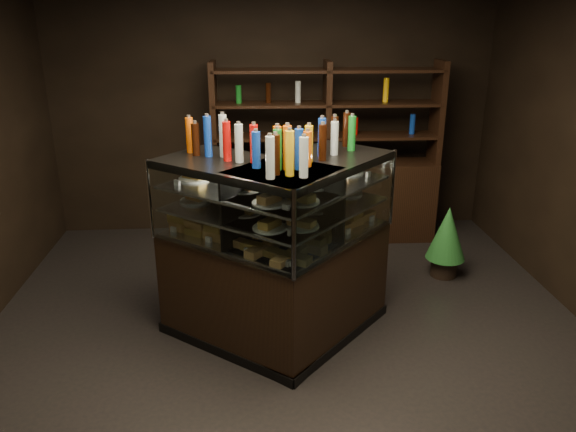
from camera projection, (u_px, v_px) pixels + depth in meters
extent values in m
plane|color=black|center=(289.00, 335.00, 4.58)|extent=(5.00, 5.00, 0.00)
cube|color=black|center=(273.00, 103.00, 6.40)|extent=(5.00, 0.02, 3.00)
cube|color=black|center=(351.00, 356.00, 1.72)|extent=(5.00, 0.02, 3.00)
cube|color=black|center=(311.00, 286.00, 4.46)|extent=(1.36, 1.41, 0.85)
cube|color=black|center=(310.00, 329.00, 4.60)|extent=(1.40, 1.45, 0.08)
cube|color=black|center=(313.00, 165.00, 4.12)|extent=(1.36, 1.41, 0.06)
cube|color=silver|center=(312.00, 236.00, 4.31)|extent=(1.29, 1.33, 0.02)
cube|color=silver|center=(312.00, 211.00, 4.24)|extent=(1.29, 1.33, 0.02)
cube|color=silver|center=(312.00, 188.00, 4.18)|extent=(1.29, 1.33, 0.02)
cube|color=white|center=(350.00, 209.00, 4.02)|extent=(0.88, 0.97, 0.60)
cylinder|color=silver|center=(392.00, 187.00, 4.50)|extent=(0.03, 0.03, 0.62)
cylinder|color=silver|center=(294.00, 236.00, 3.54)|extent=(0.03, 0.03, 0.62)
cube|color=black|center=(247.00, 291.00, 4.39)|extent=(1.43, 1.32, 0.85)
cube|color=black|center=(249.00, 334.00, 4.52)|extent=(1.47, 1.36, 0.08)
cube|color=black|center=(244.00, 168.00, 4.04)|extent=(1.43, 1.32, 0.06)
cube|color=silver|center=(246.00, 240.00, 4.24)|extent=(1.36, 1.25, 0.02)
cube|color=silver|center=(245.00, 215.00, 4.17)|extent=(1.36, 1.25, 0.02)
cube|color=silver|center=(245.00, 191.00, 4.11)|extent=(1.36, 1.25, 0.02)
cube|color=white|center=(215.00, 216.00, 3.88)|extent=(1.03, 0.82, 0.60)
cylinder|color=silver|center=(294.00, 236.00, 3.54)|extent=(0.03, 0.03, 0.62)
cylinder|color=silver|center=(150.00, 199.00, 4.23)|extent=(0.03, 0.03, 0.62)
cube|color=gold|center=(269.00, 255.00, 3.87)|extent=(0.19, 0.19, 0.06)
cube|color=gold|center=(285.00, 247.00, 4.01)|extent=(0.19, 0.19, 0.06)
cube|color=gold|center=(301.00, 239.00, 4.14)|extent=(0.19, 0.19, 0.06)
cube|color=gold|center=(315.00, 232.00, 4.28)|extent=(0.19, 0.19, 0.06)
cube|color=gold|center=(329.00, 225.00, 4.41)|extent=(0.19, 0.19, 0.06)
cube|color=gold|center=(341.00, 219.00, 4.55)|extent=(0.19, 0.19, 0.06)
cube|color=gold|center=(353.00, 213.00, 4.68)|extent=(0.19, 0.19, 0.06)
cylinder|color=white|center=(270.00, 228.00, 3.87)|extent=(0.24, 0.24, 0.02)
cube|color=gold|center=(270.00, 223.00, 3.86)|extent=(0.18, 0.18, 0.05)
cylinder|color=white|center=(312.00, 209.00, 4.24)|extent=(0.24, 0.24, 0.02)
cube|color=gold|center=(312.00, 205.00, 4.22)|extent=(0.18, 0.18, 0.05)
cylinder|color=white|center=(347.00, 193.00, 4.60)|extent=(0.24, 0.24, 0.02)
cube|color=gold|center=(347.00, 189.00, 4.59)|extent=(0.18, 0.18, 0.05)
cylinder|color=white|center=(270.00, 203.00, 3.81)|extent=(0.24, 0.24, 0.02)
cube|color=gold|center=(270.00, 198.00, 3.79)|extent=(0.18, 0.18, 0.05)
cylinder|color=white|center=(312.00, 186.00, 4.17)|extent=(0.24, 0.24, 0.02)
cube|color=gold|center=(312.00, 182.00, 4.16)|extent=(0.18, 0.18, 0.05)
cylinder|color=white|center=(348.00, 172.00, 4.54)|extent=(0.24, 0.24, 0.02)
cube|color=gold|center=(348.00, 168.00, 4.53)|extent=(0.18, 0.18, 0.05)
cube|color=gold|center=(189.00, 222.00, 4.49)|extent=(0.20, 0.18, 0.06)
cube|color=gold|center=(206.00, 226.00, 4.39)|extent=(0.20, 0.18, 0.06)
cube|color=gold|center=(224.00, 231.00, 4.30)|extent=(0.20, 0.18, 0.06)
cube|color=gold|center=(243.00, 236.00, 4.20)|extent=(0.20, 0.18, 0.06)
cube|color=gold|center=(263.00, 242.00, 4.10)|extent=(0.20, 0.18, 0.06)
cube|color=gold|center=(283.00, 247.00, 4.01)|extent=(0.20, 0.18, 0.06)
cube|color=gold|center=(305.00, 253.00, 3.91)|extent=(0.20, 0.18, 0.06)
cylinder|color=white|center=(196.00, 200.00, 4.42)|extent=(0.24, 0.24, 0.02)
cube|color=gold|center=(196.00, 196.00, 4.41)|extent=(0.19, 0.17, 0.05)
cylinder|color=white|center=(245.00, 212.00, 4.16)|extent=(0.24, 0.24, 0.02)
cube|color=gold|center=(245.00, 208.00, 4.15)|extent=(0.19, 0.17, 0.05)
cylinder|color=white|center=(301.00, 226.00, 3.90)|extent=(0.24, 0.24, 0.02)
cube|color=gold|center=(301.00, 221.00, 3.89)|extent=(0.19, 0.17, 0.05)
cylinder|color=white|center=(194.00, 178.00, 4.36)|extent=(0.24, 0.24, 0.02)
cube|color=gold|center=(194.00, 174.00, 4.35)|extent=(0.19, 0.17, 0.05)
cylinder|color=white|center=(244.00, 189.00, 4.10)|extent=(0.24, 0.24, 0.02)
cube|color=gold|center=(244.00, 185.00, 4.09)|extent=(0.19, 0.17, 0.05)
cylinder|color=white|center=(301.00, 201.00, 3.84)|extent=(0.24, 0.24, 0.02)
cube|color=gold|center=(301.00, 197.00, 3.83)|extent=(0.19, 0.17, 0.05)
cylinder|color=#B20C0A|center=(264.00, 157.00, 3.65)|extent=(0.06, 0.06, 0.28)
cylinder|color=silver|center=(264.00, 134.00, 3.60)|extent=(0.03, 0.03, 0.02)
cylinder|color=black|center=(274.00, 154.00, 3.73)|extent=(0.06, 0.06, 0.28)
cylinder|color=silver|center=(274.00, 131.00, 3.67)|extent=(0.03, 0.03, 0.02)
cylinder|color=yellow|center=(283.00, 151.00, 3.80)|extent=(0.06, 0.06, 0.28)
cylinder|color=silver|center=(283.00, 129.00, 3.75)|extent=(0.03, 0.03, 0.02)
cylinder|color=#147223|center=(292.00, 148.00, 3.87)|extent=(0.06, 0.06, 0.28)
cylinder|color=silver|center=(292.00, 127.00, 3.82)|extent=(0.03, 0.03, 0.02)
cylinder|color=#0F38B2|center=(301.00, 146.00, 3.95)|extent=(0.06, 0.06, 0.28)
cylinder|color=silver|center=(301.00, 125.00, 3.90)|extent=(0.03, 0.03, 0.02)
cylinder|color=#D8590A|center=(309.00, 143.00, 4.02)|extent=(0.06, 0.06, 0.28)
cylinder|color=silver|center=(309.00, 122.00, 3.97)|extent=(0.03, 0.03, 0.02)
cylinder|color=silver|center=(317.00, 141.00, 4.09)|extent=(0.06, 0.06, 0.28)
cylinder|color=silver|center=(317.00, 120.00, 4.04)|extent=(0.03, 0.03, 0.02)
cylinder|color=#B20C0A|center=(325.00, 138.00, 4.17)|extent=(0.06, 0.06, 0.28)
cylinder|color=silver|center=(325.00, 118.00, 4.12)|extent=(0.03, 0.03, 0.02)
cylinder|color=black|center=(332.00, 136.00, 4.24)|extent=(0.06, 0.06, 0.28)
cylinder|color=silver|center=(333.00, 116.00, 4.19)|extent=(0.03, 0.03, 0.02)
cylinder|color=yellow|center=(339.00, 134.00, 4.32)|extent=(0.06, 0.06, 0.28)
cylinder|color=silver|center=(340.00, 115.00, 4.26)|extent=(0.03, 0.03, 0.02)
cylinder|color=#147223|center=(346.00, 132.00, 4.39)|extent=(0.06, 0.06, 0.28)
cylinder|color=silver|center=(347.00, 113.00, 4.34)|extent=(0.03, 0.03, 0.02)
cylinder|color=#0F38B2|center=(353.00, 130.00, 4.46)|extent=(0.06, 0.06, 0.28)
cylinder|color=silver|center=(354.00, 111.00, 4.41)|extent=(0.03, 0.03, 0.02)
cylinder|color=#B20C0A|center=(187.00, 135.00, 4.27)|extent=(0.06, 0.06, 0.28)
cylinder|color=silver|center=(186.00, 116.00, 4.22)|extent=(0.03, 0.03, 0.02)
cylinder|color=black|center=(197.00, 137.00, 4.22)|extent=(0.06, 0.06, 0.28)
cylinder|color=silver|center=(195.00, 117.00, 4.17)|extent=(0.03, 0.03, 0.02)
cylinder|color=yellow|center=(206.00, 138.00, 4.17)|extent=(0.06, 0.06, 0.28)
cylinder|color=silver|center=(205.00, 118.00, 4.12)|extent=(0.03, 0.03, 0.02)
cylinder|color=#147223|center=(217.00, 140.00, 4.12)|extent=(0.06, 0.06, 0.28)
cylinder|color=silver|center=(216.00, 120.00, 4.06)|extent=(0.03, 0.03, 0.02)
cylinder|color=#0F38B2|center=(227.00, 142.00, 4.06)|extent=(0.06, 0.06, 0.28)
cylinder|color=silver|center=(226.00, 121.00, 4.01)|extent=(0.03, 0.03, 0.02)
cylinder|color=#D8590A|center=(238.00, 144.00, 4.01)|extent=(0.06, 0.06, 0.28)
cylinder|color=silver|center=(237.00, 123.00, 3.96)|extent=(0.03, 0.03, 0.02)
cylinder|color=silver|center=(249.00, 145.00, 3.96)|extent=(0.06, 0.06, 0.28)
cylinder|color=silver|center=(248.00, 124.00, 3.91)|extent=(0.03, 0.03, 0.02)
cylinder|color=#B20C0A|center=(260.00, 147.00, 3.91)|extent=(0.06, 0.06, 0.28)
cylinder|color=silver|center=(260.00, 126.00, 3.85)|extent=(0.03, 0.03, 0.02)
cylinder|color=black|center=(272.00, 149.00, 3.85)|extent=(0.06, 0.06, 0.28)
cylinder|color=silver|center=(271.00, 127.00, 3.80)|extent=(0.03, 0.03, 0.02)
cylinder|color=yellow|center=(284.00, 151.00, 3.80)|extent=(0.06, 0.06, 0.28)
cylinder|color=silver|center=(283.00, 129.00, 3.75)|extent=(0.03, 0.03, 0.02)
cylinder|color=#147223|center=(296.00, 153.00, 3.75)|extent=(0.06, 0.06, 0.28)
cylinder|color=silver|center=(296.00, 131.00, 3.70)|extent=(0.03, 0.03, 0.02)
cylinder|color=#0F38B2|center=(308.00, 155.00, 3.69)|extent=(0.06, 0.06, 0.28)
cylinder|color=silver|center=(309.00, 132.00, 3.64)|extent=(0.03, 0.03, 0.02)
cylinder|color=black|center=(444.00, 267.00, 5.58)|extent=(0.26, 0.26, 0.19)
cone|color=#1A5B24|center=(447.00, 233.00, 5.45)|extent=(0.38, 0.38, 0.53)
cone|color=#1A5B24|center=(449.00, 216.00, 5.39)|extent=(0.30, 0.30, 0.37)
cube|color=black|center=(325.00, 201.00, 6.38)|extent=(2.49, 0.48, 0.90)
cube|color=black|center=(214.00, 114.00, 5.97)|extent=(0.07, 0.38, 1.10)
cube|color=black|center=(327.00, 113.00, 6.03)|extent=(0.07, 0.38, 1.10)
cube|color=black|center=(438.00, 112.00, 6.09)|extent=(0.07, 0.38, 1.10)
cube|color=black|center=(326.00, 136.00, 6.12)|extent=(2.44, 0.43, 0.03)
cube|color=black|center=(327.00, 104.00, 6.00)|extent=(2.44, 0.43, 0.03)
cube|color=black|center=(328.00, 70.00, 5.88)|extent=(2.44, 0.43, 0.03)
cylinder|color=#B20C0A|center=(240.00, 126.00, 6.03)|extent=(0.06, 0.06, 0.22)
cylinder|color=black|center=(269.00, 125.00, 6.05)|extent=(0.06, 0.06, 0.22)
cylinder|color=yellow|center=(298.00, 125.00, 6.06)|extent=(0.06, 0.06, 0.22)
cylinder|color=#147223|center=(327.00, 125.00, 6.08)|extent=(0.06, 0.06, 0.22)
cylinder|color=#0F38B2|center=(355.00, 125.00, 6.09)|extent=(0.06, 0.06, 0.22)
cylinder|color=#D8590A|center=(384.00, 124.00, 6.11)|extent=(0.06, 0.06, 0.22)
cylinder|color=silver|center=(412.00, 124.00, 6.12)|extent=(0.06, 0.06, 0.22)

